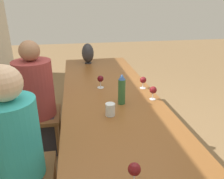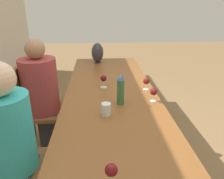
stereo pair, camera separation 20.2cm
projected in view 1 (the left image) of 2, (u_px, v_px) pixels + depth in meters
ground_plane at (112, 160)px, 2.34m from camera, size 14.00×14.00×0.00m
dining_table at (112, 105)px, 2.09m from camera, size 3.13×0.91×0.72m
water_bottle at (122, 90)px, 1.93m from camera, size 0.07×0.07×0.28m
water_tumbler at (110, 110)px, 1.76m from camera, size 0.08×0.08×0.10m
vase at (88, 53)px, 3.18m from camera, size 0.17×0.17×0.29m
wine_glass_1 at (153, 90)px, 2.03m from camera, size 0.07×0.07×0.13m
wine_glass_2 at (134, 170)px, 1.06m from camera, size 0.07×0.07×0.14m
wine_glass_3 at (143, 80)px, 2.29m from camera, size 0.07×0.07×0.13m
wine_glass_5 at (100, 79)px, 2.30m from camera, size 0.07×0.07×0.13m
chair_near at (9, 170)px, 1.50m from camera, size 0.44×0.44×0.96m
chair_far at (31, 111)px, 2.30m from camera, size 0.44×0.44×0.96m
person_near at (19, 148)px, 1.45m from camera, size 0.33×0.33×1.25m
person_far at (38, 97)px, 2.26m from camera, size 0.38×0.38×1.25m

